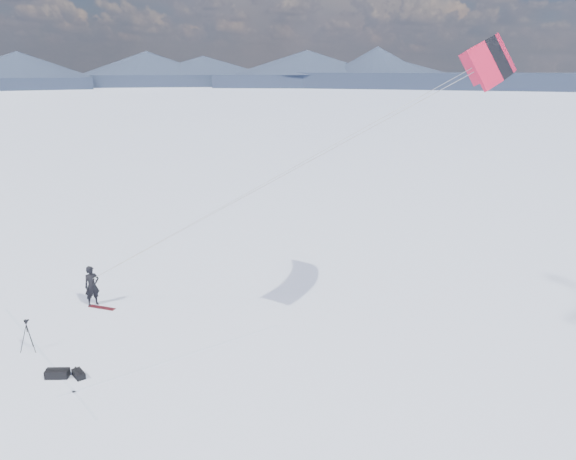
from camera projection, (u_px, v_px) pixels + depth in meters
The scene contains 9 objects.
ground at pixel (39, 342), 23.00m from camera, with size 1800.00×1800.00×0.00m, color white.
horizon_hills at pixel (25, 234), 21.70m from camera, with size 704.00×705.94×10.49m.
snow_tracks at pixel (10, 331), 23.98m from camera, with size 13.93×9.84×0.01m.
snowkiter at pixel (94, 305), 26.60m from camera, with size 0.70×0.46×1.93m, color black.
snowboard at pixel (102, 308), 26.25m from camera, with size 1.37×0.26×0.04m, color maroon.
tripod at pixel (27, 331), 22.05m from camera, with size 0.55×0.63×1.34m.
gear_bag_a at pixel (57, 373), 20.33m from camera, with size 0.90×0.74×0.37m.
gear_bag_b at pixel (79, 374), 20.36m from camera, with size 0.70×0.53×0.29m.
power_kite at pixel (488, 61), 19.50m from camera, with size 17.52×6.98×10.69m.
Camera 1 is at (18.94, -13.35, 10.83)m, focal length 35.00 mm.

